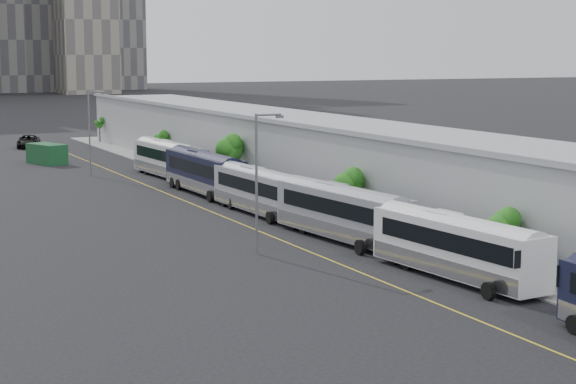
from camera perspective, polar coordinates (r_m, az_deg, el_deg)
sidewalk at (r=77.30m, az=5.39°, el=-1.66°), size 10.00×170.00×0.12m
lane_line at (r=72.51m, az=-1.74°, el=-2.33°), size 0.12×160.00×0.02m
depot at (r=78.90m, az=7.91°, el=1.03°), size 12.45×160.40×7.20m
bus_2 at (r=57.81m, az=10.00°, el=-3.55°), size 3.83×13.33×3.84m
bus_3 at (r=68.75m, az=3.24°, el=-1.51°), size 4.04×13.76×3.96m
bus_4 at (r=79.94m, az=-1.65°, el=-0.17°), size 3.16×13.17×3.82m
bus_5 at (r=91.61m, az=-4.96°, el=0.95°), size 3.08×13.93×4.06m
bus_6 at (r=104.26m, az=-7.15°, el=1.77°), size 3.47×13.56×3.92m
tree_1 at (r=59.17m, az=12.48°, el=-2.08°), size 2.13×2.13×3.99m
tree_2 at (r=74.38m, az=3.55°, el=0.48°), size 2.35×2.35×4.47m
tree_3 at (r=95.52m, az=-3.53°, el=2.65°), size 2.71×2.71×5.38m
tree_4 at (r=117.37m, az=-7.53°, el=3.09°), size 1.60×1.60×3.72m
tree_5 at (r=146.08m, az=-11.11°, el=3.93°), size 1.01×1.01×3.29m
street_lamp_near at (r=63.48m, az=-1.73°, el=1.07°), size 2.04×0.22×9.38m
street_lamp_far at (r=106.83m, az=-11.60°, el=3.77°), size 2.04×0.22×9.17m
shipping_container at (r=119.77m, az=-14.10°, el=2.21°), size 4.24×5.88×2.43m
suv at (r=140.82m, az=-15.12°, el=2.91°), size 4.45×6.98×1.79m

